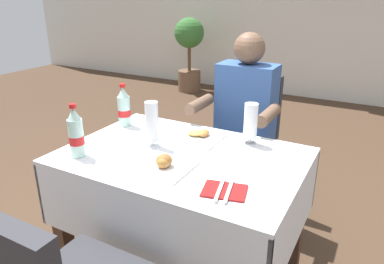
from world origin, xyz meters
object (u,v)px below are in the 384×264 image
at_px(cola_bottle_secondary, 124,108).
at_px(napkin_cutlery_set, 224,190).
at_px(chair_far_diner_seat, 241,138).
at_px(plate_near_camera, 164,165).
at_px(seated_diner_far, 242,122).
at_px(plate_far_diner, 198,137).
at_px(beer_glass_middle, 152,124).
at_px(potted_plant_corner, 189,48).
at_px(main_dining_table, 182,187).
at_px(beer_glass_left, 250,124).
at_px(cola_bottle_primary, 76,134).

height_order(cola_bottle_secondary, napkin_cutlery_set, cola_bottle_secondary).
xyz_separation_m(chair_far_diner_seat, cola_bottle_secondary, (-0.49, -0.60, 0.31)).
height_order(plate_near_camera, napkin_cutlery_set, plate_near_camera).
xyz_separation_m(seated_diner_far, napkin_cutlery_set, (0.27, -0.90, 0.05)).
distance_m(plate_far_diner, cola_bottle_secondary, 0.48).
xyz_separation_m(plate_near_camera, beer_glass_middle, (-0.18, 0.18, 0.10)).
relative_size(seated_diner_far, beer_glass_middle, 5.39).
relative_size(beer_glass_middle, potted_plant_corner, 0.21).
bearing_deg(chair_far_diner_seat, main_dining_table, -90.00).
distance_m(plate_near_camera, beer_glass_middle, 0.27).
xyz_separation_m(beer_glass_left, beer_glass_middle, (-0.41, -0.27, 0.01)).
distance_m(chair_far_diner_seat, potted_plant_corner, 3.38).
distance_m(chair_far_diner_seat, beer_glass_middle, 0.86).
relative_size(main_dining_table, plate_near_camera, 4.78).
bearing_deg(beer_glass_middle, beer_glass_left, 33.20).
xyz_separation_m(chair_far_diner_seat, plate_far_diner, (-0.02, -0.58, 0.21)).
height_order(main_dining_table, beer_glass_middle, beer_glass_middle).
relative_size(plate_near_camera, beer_glass_left, 1.12).
relative_size(cola_bottle_primary, cola_bottle_secondary, 1.04).
xyz_separation_m(plate_near_camera, cola_bottle_secondary, (-0.49, 0.35, 0.09)).
bearing_deg(plate_near_camera, beer_glass_middle, 135.31).
bearing_deg(beer_glass_left, plate_near_camera, -117.52).
relative_size(plate_near_camera, cola_bottle_secondary, 0.96).
bearing_deg(potted_plant_corner, main_dining_table, -61.40).
distance_m(chair_far_diner_seat, cola_bottle_secondary, 0.83).
distance_m(beer_glass_left, beer_glass_middle, 0.49).
height_order(plate_near_camera, potted_plant_corner, potted_plant_corner).
xyz_separation_m(plate_far_diner, beer_glass_left, (0.26, 0.07, 0.10)).
xyz_separation_m(beer_glass_left, cola_bottle_secondary, (-0.73, -0.09, -0.00)).
distance_m(napkin_cutlery_set, potted_plant_corner, 4.40).
relative_size(chair_far_diner_seat, seated_diner_far, 0.77).
xyz_separation_m(beer_glass_middle, cola_bottle_secondary, (-0.31, 0.18, -0.01)).
bearing_deg(cola_bottle_secondary, potted_plant_corner, 113.26).
bearing_deg(cola_bottle_primary, potted_plant_corner, 111.73).
xyz_separation_m(chair_far_diner_seat, cola_bottle_primary, (-0.42, -1.04, 0.31)).
xyz_separation_m(plate_far_diner, napkin_cutlery_set, (0.34, -0.43, -0.01)).
distance_m(beer_glass_middle, napkin_cutlery_set, 0.56).
height_order(seated_diner_far, potted_plant_corner, seated_diner_far).
relative_size(plate_near_camera, beer_glass_middle, 1.02).
distance_m(cola_bottle_primary, napkin_cutlery_set, 0.75).
height_order(chair_far_diner_seat, plate_near_camera, chair_far_diner_seat).
bearing_deg(napkin_cutlery_set, main_dining_table, 145.40).
xyz_separation_m(beer_glass_left, potted_plant_corner, (-2.17, 3.27, -0.19)).
relative_size(beer_glass_left, cola_bottle_primary, 0.83).
height_order(chair_far_diner_seat, potted_plant_corner, potted_plant_corner).
bearing_deg(potted_plant_corner, beer_glass_middle, -63.56).
height_order(chair_far_diner_seat, cola_bottle_primary, cola_bottle_primary).
relative_size(chair_far_diner_seat, beer_glass_middle, 4.15).
bearing_deg(plate_far_diner, chair_far_diner_seat, 87.88).
distance_m(cola_bottle_primary, potted_plant_corner, 4.10).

